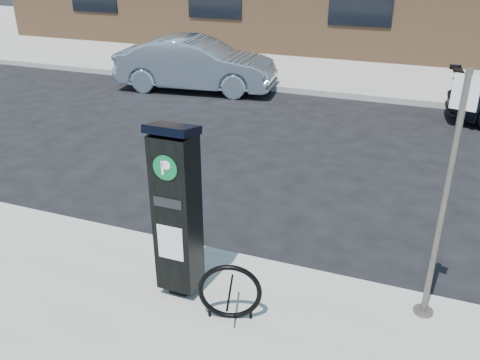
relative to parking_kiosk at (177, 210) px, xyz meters
The scene contains 8 objects.
ground 1.48m from the parking_kiosk, 101.87° to the left, with size 120.00×120.00×0.00m, color black.
sidewalk_far 14.92m from the parking_kiosk, 90.71° to the left, with size 60.00×12.00×0.15m, color gray.
curb_near 1.40m from the parking_kiosk, 102.14° to the left, with size 60.00×0.12×0.16m, color #9E9B93.
curb_far 8.96m from the parking_kiosk, 91.18° to the left, with size 60.00×0.12×0.16m, color #9E9B93.
parking_kiosk is the anchor object (origin of this frame).
sign_pole 2.64m from the parking_kiosk, 12.62° to the left, with size 0.23×0.21×2.60m.
bike_rack 1.01m from the parking_kiosk, 18.74° to the right, with size 0.65×0.24×0.66m.
car_silver 9.10m from the parking_kiosk, 114.41° to the left, with size 1.49×4.27×1.41m, color #8297A6.
Camera 1 is at (2.47, -4.99, 3.72)m, focal length 38.00 mm.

